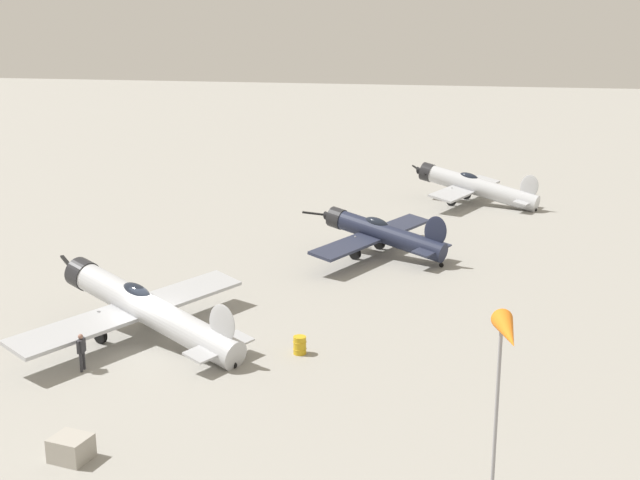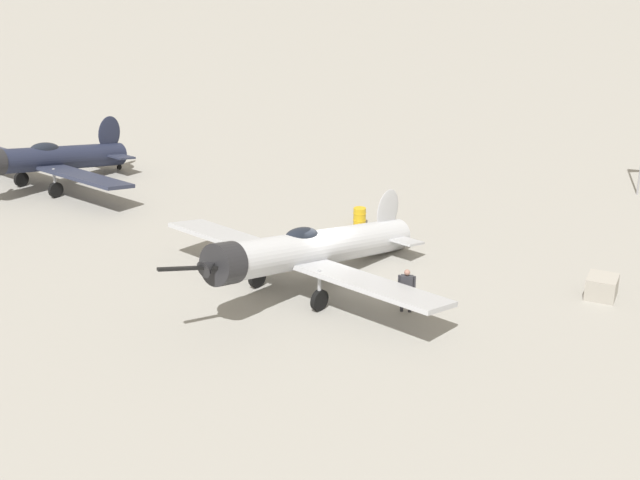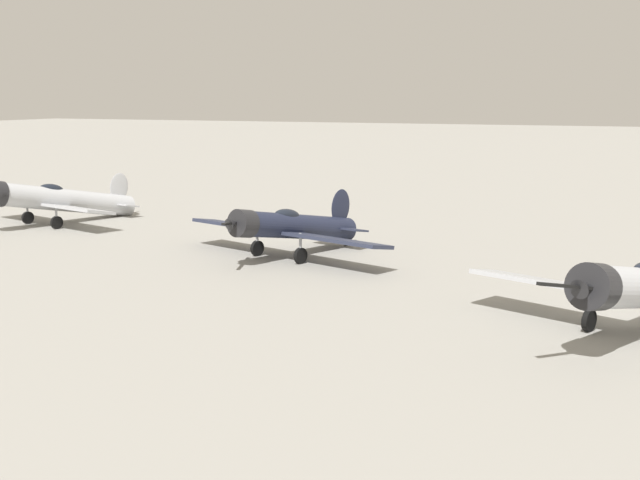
{
  "view_description": "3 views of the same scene",
  "coord_description": "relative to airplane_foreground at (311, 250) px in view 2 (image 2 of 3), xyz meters",
  "views": [
    {
      "loc": [
        31.53,
        17.28,
        13.87
      ],
      "look_at": [
        -14.62,
        3.76,
        1.6
      ],
      "focal_mm": 45.2,
      "sensor_mm": 36.0,
      "label": 1
    },
    {
      "loc": [
        10.31,
        -28.33,
        13.35
      ],
      "look_at": [
        -0.0,
        0.0,
        1.8
      ],
      "focal_mm": 47.04,
      "sensor_mm": 36.0,
      "label": 2
    },
    {
      "loc": [
        0.49,
        -30.92,
        8.22
      ],
      "look_at": [
        -14.62,
        3.76,
        1.6
      ],
      "focal_mm": 46.8,
      "sensor_mm": 36.0,
      "label": 3
    }
  ],
  "objects": [
    {
      "name": "ground_plane",
      "position": [
        0.19,
        0.51,
        -1.55
      ],
      "size": [
        400.0,
        400.0,
        0.0
      ],
      "primitive_type": "plane",
      "color": "gray"
    },
    {
      "name": "airplane_foreground",
      "position": [
        0.0,
        0.0,
        0.0
      ],
      "size": [
        12.73,
        12.01,
        3.33
      ],
      "rotation": [
        0.0,
        0.0,
        4.35
      ],
      "color": "#B7BABF",
      "rests_on": "ground_plane"
    },
    {
      "name": "airplane_mid_apron",
      "position": [
        -17.4,
        7.46,
        0.01
      ],
      "size": [
        12.44,
        10.08,
        3.27
      ],
      "rotation": [
        0.0,
        0.0,
        4.4
      ],
      "color": "#1E2338",
      "rests_on": "ground_plane"
    },
    {
      "name": "ground_crew_mechanic",
      "position": [
        4.01,
        -0.85,
        -0.55
      ],
      "size": [
        0.64,
        0.29,
        1.66
      ],
      "rotation": [
        0.0,
        0.0,
        4.87
      ],
      "color": "#2D2D33",
      "rests_on": "ground_plane"
    },
    {
      "name": "equipment_crate",
      "position": [
        10.63,
        2.9,
        -1.13
      ],
      "size": [
        1.2,
        1.34,
        0.83
      ],
      "rotation": [
        0.0,
        0.0,
        6.18
      ],
      "color": "#9E998E",
      "rests_on": "ground_plane"
    },
    {
      "name": "fuel_drum",
      "position": [
        -0.37,
        7.45,
        -1.14
      ],
      "size": [
        0.62,
        0.62,
        0.82
      ],
      "color": "gold",
      "rests_on": "ground_plane"
    }
  ]
}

